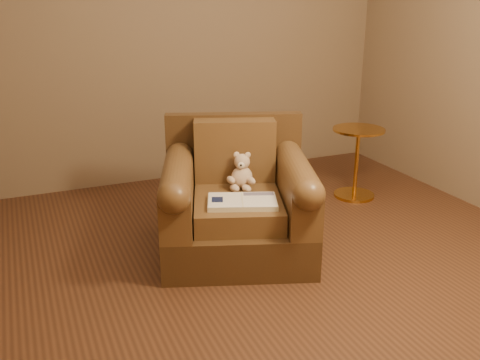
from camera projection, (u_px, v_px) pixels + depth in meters
name	position (u px, v px, depth m)	size (l,w,h in m)	color
floor	(273.00, 271.00, 3.33)	(4.00, 4.00, 0.00)	#502E1B
armchair	(237.00, 203.00, 3.53)	(1.19, 1.16, 0.85)	#482F18
teddy_bear	(242.00, 175.00, 3.55)	(0.18, 0.21, 0.25)	#D2B193
guidebook	(242.00, 202.00, 3.29)	(0.49, 0.39, 0.03)	beige
side_table	(357.00, 161.00, 4.45)	(0.42, 0.42, 0.59)	gold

